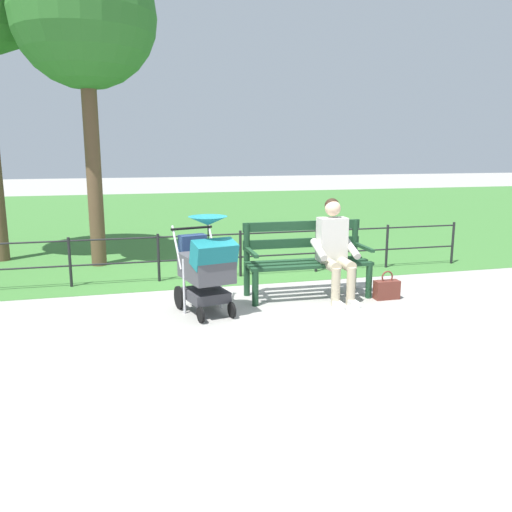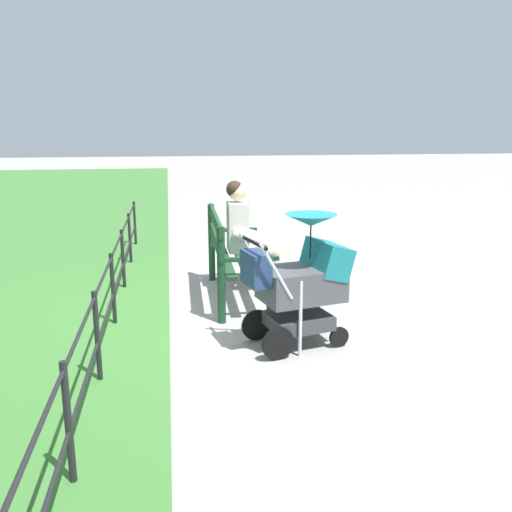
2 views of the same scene
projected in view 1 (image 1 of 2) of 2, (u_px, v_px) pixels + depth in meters
The scene contains 8 objects.
ground_plane at pixel (264, 301), 6.62m from camera, with size 60.00×60.00×0.00m, color #9E9B93.
grass_lawn at pixel (183, 216), 14.96m from camera, with size 40.00×16.00×0.01m, color #3D7533.
park_bench at pixel (306, 256), 6.77m from camera, with size 1.61×0.63×0.96m.
person_on_bench at pixel (335, 246), 6.60m from camera, with size 0.54×0.74×1.28m.
stroller at pixel (206, 264), 5.98m from camera, with size 0.68×0.97×1.15m.
handbag at pixel (387, 289), 6.67m from camera, with size 0.32×0.14×0.37m.
park_fence at pixel (258, 248), 7.85m from camera, with size 7.27×0.04×0.70m.
tree_behind_fence at pixel (84, 18), 7.87m from camera, with size 2.18×2.18×4.96m.
Camera 1 is at (1.68, 6.14, 1.89)m, focal length 36.65 mm.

